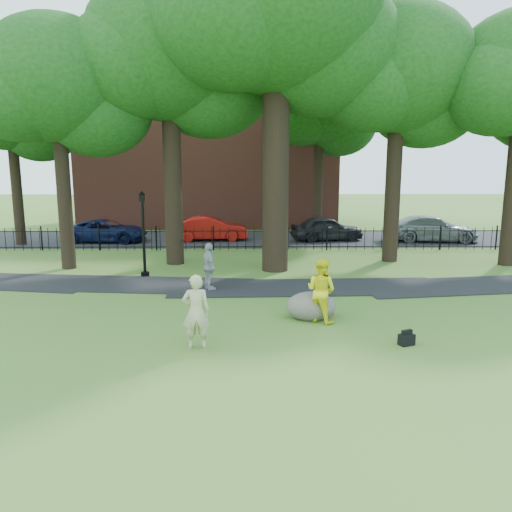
{
  "coord_description": "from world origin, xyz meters",
  "views": [
    {
      "loc": [
        -1.07,
        -13.98,
        4.55
      ],
      "look_at": [
        -0.87,
        2.0,
        1.55
      ],
      "focal_mm": 35.0,
      "sensor_mm": 36.0,
      "label": 1
    }
  ],
  "objects_px": {
    "big_tree": "(280,19)",
    "woman": "(196,311)",
    "red_sedan": "(210,229)",
    "boulder": "(311,304)",
    "man": "(321,290)",
    "lamppost": "(143,235)"
  },
  "relations": [
    {
      "from": "red_sedan",
      "to": "big_tree",
      "type": "bearing_deg",
      "value": -161.25
    },
    {
      "from": "man",
      "to": "lamppost",
      "type": "xyz_separation_m",
      "value": [
        -6.31,
        5.92,
        0.76
      ]
    },
    {
      "from": "big_tree",
      "to": "red_sedan",
      "type": "xyz_separation_m",
      "value": [
        -3.54,
        8.27,
        -9.42
      ]
    },
    {
      "from": "man",
      "to": "boulder",
      "type": "height_order",
      "value": "man"
    },
    {
      "from": "boulder",
      "to": "red_sedan",
      "type": "height_order",
      "value": "red_sedan"
    },
    {
      "from": "big_tree",
      "to": "woman",
      "type": "xyz_separation_m",
      "value": [
        -2.54,
        -9.22,
        -9.21
      ]
    },
    {
      "from": "big_tree",
      "to": "man",
      "type": "height_order",
      "value": "big_tree"
    },
    {
      "from": "woman",
      "to": "man",
      "type": "xyz_separation_m",
      "value": [
        3.38,
        2.04,
        -0.0
      ]
    },
    {
      "from": "man",
      "to": "boulder",
      "type": "xyz_separation_m",
      "value": [
        -0.25,
        0.32,
        -0.51
      ]
    },
    {
      "from": "big_tree",
      "to": "lamppost",
      "type": "xyz_separation_m",
      "value": [
        -5.47,
        -1.26,
        -8.45
      ]
    },
    {
      "from": "woman",
      "to": "lamppost",
      "type": "relative_size",
      "value": 0.54
    },
    {
      "from": "woman",
      "to": "boulder",
      "type": "distance_m",
      "value": 3.95
    },
    {
      "from": "big_tree",
      "to": "boulder",
      "type": "xyz_separation_m",
      "value": [
        0.6,
        -6.86,
        -9.72
      ]
    },
    {
      "from": "woman",
      "to": "red_sedan",
      "type": "distance_m",
      "value": 17.52
    },
    {
      "from": "boulder",
      "to": "woman",
      "type": "bearing_deg",
      "value": -143.04
    },
    {
      "from": "woman",
      "to": "lamppost",
      "type": "height_order",
      "value": "lamppost"
    },
    {
      "from": "big_tree",
      "to": "woman",
      "type": "height_order",
      "value": "big_tree"
    },
    {
      "from": "boulder",
      "to": "lamppost",
      "type": "bearing_deg",
      "value": 137.25
    },
    {
      "from": "boulder",
      "to": "red_sedan",
      "type": "bearing_deg",
      "value": 105.31
    },
    {
      "from": "big_tree",
      "to": "woman",
      "type": "distance_m",
      "value": 13.27
    },
    {
      "from": "red_sedan",
      "to": "boulder",
      "type": "bearing_deg",
      "value": -169.14
    },
    {
      "from": "big_tree",
      "to": "man",
      "type": "relative_size",
      "value": 7.68
    }
  ]
}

